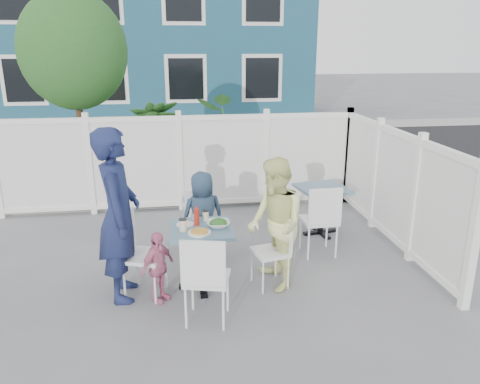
{
  "coord_description": "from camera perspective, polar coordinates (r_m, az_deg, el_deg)",
  "views": [
    {
      "loc": [
        0.02,
        -5.21,
        2.69
      ],
      "look_at": [
        0.77,
        0.06,
        1.01
      ],
      "focal_mm": 35.0,
      "sensor_mm": 36.0,
      "label": 1
    }
  ],
  "objects": [
    {
      "name": "ground",
      "position": [
        5.86,
        -7.51,
        -9.95
      ],
      "size": [
        80.0,
        80.0,
        0.0
      ],
      "primitive_type": "plane",
      "color": "slate"
    },
    {
      "name": "near_sidewalk",
      "position": [
        9.4,
        -7.9,
        0.74
      ],
      "size": [
        24.0,
        2.6,
        0.01
      ],
      "primitive_type": "cube",
      "color": "gray",
      "rests_on": "ground"
    },
    {
      "name": "street",
      "position": [
        12.99,
        -8.07,
        5.39
      ],
      "size": [
        24.0,
        5.0,
        0.01
      ],
      "primitive_type": "cube",
      "color": "black",
      "rests_on": "ground"
    },
    {
      "name": "far_sidewalk",
      "position": [
        16.04,
        -8.16,
        7.68
      ],
      "size": [
        24.0,
        1.6,
        0.01
      ],
      "primitive_type": "cube",
      "color": "gray",
      "rests_on": "ground"
    },
    {
      "name": "building",
      "position": [
        19.22,
        -10.19,
        18.16
      ],
      "size": [
        11.0,
        6.0,
        6.0
      ],
      "color": "#1B546A",
      "rests_on": "ground"
    },
    {
      "name": "fence_back",
      "position": [
        7.85,
        -7.3,
        3.31
      ],
      "size": [
        5.86,
        0.08,
        1.6
      ],
      "color": "white",
      "rests_on": "ground"
    },
    {
      "name": "fence_right",
      "position": [
        6.8,
        18.25,
        0.34
      ],
      "size": [
        0.08,
        3.66,
        1.6
      ],
      "rotation": [
        0.0,
        0.0,
        1.57
      ],
      "color": "white",
      "rests_on": "ground"
    },
    {
      "name": "tree",
      "position": [
        8.66,
        -19.68,
        15.89
      ],
      "size": [
        1.8,
        1.62,
        3.59
      ],
      "color": "#382316",
      "rests_on": "ground"
    },
    {
      "name": "utility_cabinet",
      "position": [
        9.78,
        -23.04,
        3.88
      ],
      "size": [
        0.69,
        0.51,
        1.24
      ],
      "primitive_type": "cube",
      "rotation": [
        0.0,
        0.0,
        0.05
      ],
      "color": "yellow",
      "rests_on": "ground"
    },
    {
      "name": "potted_shrub_a",
      "position": [
        8.51,
        -10.07,
        5.06
      ],
      "size": [
        1.29,
        1.29,
        1.79
      ],
      "primitive_type": "imported",
      "rotation": [
        0.0,
        0.0,
        3.5
      ],
      "color": "#1D4B1D",
      "rests_on": "ground"
    },
    {
      "name": "potted_shrub_b",
      "position": [
        8.5,
        0.76,
        5.39
      ],
      "size": [
        2.16,
        2.14,
        1.81
      ],
      "primitive_type": "imported",
      "rotation": [
        0.0,
        0.0,
        3.86
      ],
      "color": "#1D4B1D",
      "rests_on": "ground"
    },
    {
      "name": "main_table",
      "position": [
        5.32,
        -4.72,
        -6.01
      ],
      "size": [
        0.7,
        0.7,
        0.74
      ],
      "rotation": [
        0.0,
        0.0,
        0.0
      ],
      "color": "#3D587D",
      "rests_on": "ground"
    },
    {
      "name": "spare_table",
      "position": [
        6.93,
        9.98,
        -0.71
      ],
      "size": [
        0.78,
        0.78,
        0.72
      ],
      "rotation": [
        0.0,
        0.0,
        0.16
      ],
      "color": "#3D587D",
      "rests_on": "ground"
    },
    {
      "name": "chair_left",
      "position": [
        5.3,
        -12.45,
        -6.68
      ],
      "size": [
        0.53,
        0.54,
        0.95
      ],
      "rotation": [
        0.0,
        0.0,
        -1.9
      ],
      "color": "white",
      "rests_on": "ground"
    },
    {
      "name": "chair_right",
      "position": [
        5.42,
        4.42,
        -6.41
      ],
      "size": [
        0.45,
        0.46,
        0.85
      ],
      "rotation": [
        0.0,
        0.0,
        1.79
      ],
      "color": "white",
      "rests_on": "ground"
    },
    {
      "name": "chair_back",
      "position": [
        6.14,
        -5.19,
        -3.35
      ],
      "size": [
        0.43,
        0.41,
        0.87
      ],
      "rotation": [
        0.0,
        0.0,
        3.06
      ],
      "color": "white",
      "rests_on": "ground"
    },
    {
      "name": "chair_near",
      "position": [
        4.63,
        -4.25,
        -9.96
      ],
      "size": [
        0.52,
        0.51,
        0.95
      ],
      "rotation": [
        0.0,
        0.0,
        -0.23
      ],
      "color": "white",
      "rests_on": "ground"
    },
    {
      "name": "chair_spare",
      "position": [
        6.17,
        9.89,
        -2.89
      ],
      "size": [
        0.46,
        0.44,
        0.97
      ],
      "rotation": [
        0.0,
        0.0,
        0.03
      ],
      "color": "white",
      "rests_on": "ground"
    },
    {
      "name": "man",
      "position": [
        5.16,
        -14.58,
        -2.76
      ],
      "size": [
        0.47,
        0.7,
        1.9
      ],
      "primitive_type": "imported",
      "rotation": [
        0.0,
        0.0,
        1.59
      ],
      "color": "#18214A",
      "rests_on": "ground"
    },
    {
      "name": "woman",
      "position": [
        5.28,
        4.32,
        -3.98
      ],
      "size": [
        0.67,
        0.81,
        1.52
      ],
      "primitive_type": "imported",
      "rotation": [
        0.0,
        0.0,
        -1.43
      ],
      "color": "#E2EE4B",
      "rests_on": "ground"
    },
    {
      "name": "boy",
      "position": [
        6.06,
        -4.55,
        -2.88
      ],
      "size": [
        0.64,
        0.49,
        1.16
      ],
      "primitive_type": "imported",
      "rotation": [
        0.0,
        0.0,
        3.38
      ],
      "color": "#253950",
      "rests_on": "ground"
    },
    {
      "name": "toddler",
      "position": [
        5.17,
        -10.0,
        -9.02
      ],
      "size": [
        0.46,
        0.48,
        0.8
      ],
      "primitive_type": "imported",
      "rotation": [
        0.0,
        0.0,
        0.85
      ],
      "color": "pink",
      "rests_on": "ground"
    },
    {
      "name": "plate_main",
      "position": [
        5.1,
        -4.97,
        -4.96
      ],
      "size": [
        0.25,
        0.25,
        0.02
      ],
      "primitive_type": "cylinder",
      "color": "white",
      "rests_on": "main_table"
    },
    {
      "name": "plate_side",
      "position": [
        5.35,
        -6.7,
        -3.94
      ],
      "size": [
        0.2,
        0.2,
        0.01
      ],
      "primitive_type": "cylinder",
      "color": "white",
      "rests_on": "main_table"
    },
    {
      "name": "salad_bowl",
      "position": [
        5.26,
        -2.66,
        -3.92
      ],
      "size": [
        0.26,
        0.26,
        0.06
      ],
      "primitive_type": "imported",
      "color": "white",
      "rests_on": "main_table"
    },
    {
      "name": "coffee_cup_a",
      "position": [
        5.17,
        -6.97,
        -4.04
      ],
      "size": [
        0.08,
        0.08,
        0.13
      ],
      "primitive_type": "cylinder",
      "color": "beige",
      "rests_on": "main_table"
    },
    {
      "name": "coffee_cup_b",
      "position": [
        5.45,
        -4.21,
        -2.89
      ],
      "size": [
        0.07,
        0.07,
        0.11
      ],
      "primitive_type": "cylinder",
      "color": "beige",
      "rests_on": "main_table"
    },
    {
      "name": "ketchup_bottle",
      "position": [
        5.3,
        -5.31,
        -3.08
      ],
      "size": [
        0.06,
        0.06,
        0.19
      ],
      "primitive_type": "cylinder",
      "color": "#AE2113",
      "rests_on": "main_table"
    },
    {
      "name": "salt_shaker",
      "position": [
        5.48,
        -5.66,
        -3.09
      ],
      "size": [
        0.03,
        0.03,
        0.07
      ],
      "primitive_type": "cylinder",
      "color": "white",
      "rests_on": "main_table"
    },
    {
      "name": "pepper_shaker",
      "position": [
        5.47,
        -5.32,
        -3.03
      ],
      "size": [
        0.03,
        0.03,
        0.08
      ],
      "primitive_type": "cylinder",
      "color": "black",
      "rests_on": "main_table"
    }
  ]
}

